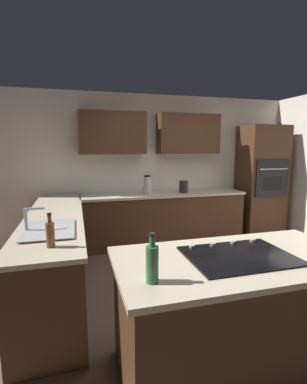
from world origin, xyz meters
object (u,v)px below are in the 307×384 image
(dish_soap_bottle, at_px, (50,234))
(oil_bottle, at_px, (152,263))
(wall_oven, at_px, (261,181))
(sink_unit, at_px, (49,229))
(cooktop, at_px, (239,255))
(kettle, at_px, (184,187))
(blender, at_px, (148,186))

(dish_soap_bottle, relative_size, oil_bottle, 0.93)
(wall_oven, relative_size, oil_bottle, 6.96)
(sink_unit, distance_m, dish_soap_bottle, 0.49)
(sink_unit, distance_m, cooktop, 1.74)
(sink_unit, distance_m, kettle, 2.75)
(cooktop, distance_m, kettle, 2.93)
(sink_unit, height_order, dish_soap_bottle, dish_soap_bottle)
(blender, relative_size, oil_bottle, 1.07)
(dish_soap_bottle, height_order, oil_bottle, oil_bottle)
(blender, relative_size, kettle, 1.53)
(sink_unit, height_order, oil_bottle, oil_bottle)
(wall_oven, height_order, sink_unit, wall_oven)
(blender, height_order, kettle, blender)
(sink_unit, relative_size, kettle, 3.35)
(cooktop, bearing_deg, sink_unit, -37.01)
(cooktop, relative_size, oil_bottle, 2.54)
(wall_oven, bearing_deg, oil_bottle, 45.99)
(oil_bottle, bearing_deg, wall_oven, -134.01)
(wall_oven, relative_size, sink_unit, 2.97)
(blender, bearing_deg, oil_bottle, 76.27)
(sink_unit, xyz_separation_m, dish_soap_bottle, (-0.06, 0.48, 0.09))
(cooktop, xyz_separation_m, kettle, (-0.69, -2.85, 0.10))
(cooktop, xyz_separation_m, dish_soap_bottle, (1.33, -0.57, 0.10))
(dish_soap_bottle, distance_m, oil_bottle, 1.00)
(dish_soap_bottle, xyz_separation_m, oil_bottle, (-0.62, 0.78, 0.01))
(cooktop, height_order, dish_soap_bottle, dish_soap_bottle)
(wall_oven, distance_m, kettle, 1.60)
(blender, bearing_deg, kettle, 180.00)
(wall_oven, distance_m, oil_bottle, 4.32)
(cooktop, xyz_separation_m, oil_bottle, (0.71, 0.22, 0.11))
(blender, distance_m, dish_soap_bottle, 2.66)
(wall_oven, distance_m, cooktop, 3.69)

